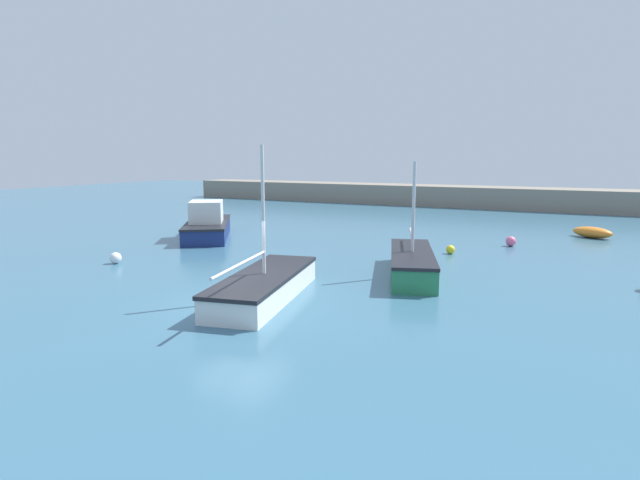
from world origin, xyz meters
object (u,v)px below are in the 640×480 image
at_px(sailboat_short_mast, 412,263).
at_px(mooring_buoy_yellow, 450,249).
at_px(dinghy_near_pier, 592,232).
at_px(sailboat_twin_hulled, 264,285).
at_px(mooring_buoy_pink, 511,241).
at_px(cabin_cruiser_white, 207,225).
at_px(mooring_buoy_white, 116,258).

xyz_separation_m(sailboat_short_mast, mooring_buoy_yellow, (0.42, 4.97, -0.28)).
relative_size(dinghy_near_pier, mooring_buoy_yellow, 5.72).
bearing_deg(mooring_buoy_yellow, sailboat_short_mast, -94.83).
bearing_deg(dinghy_near_pier, sailboat_short_mast, -89.33).
bearing_deg(sailboat_twin_hulled, dinghy_near_pier, -40.26).
bearing_deg(sailboat_short_mast, mooring_buoy_pink, 143.55).
height_order(sailboat_short_mast, mooring_buoy_pink, sailboat_short_mast).
height_order(cabin_cruiser_white, mooring_buoy_white, cabin_cruiser_white).
bearing_deg(sailboat_twin_hulled, mooring_buoy_pink, -36.23).
bearing_deg(cabin_cruiser_white, dinghy_near_pier, -97.60).
height_order(sailboat_twin_hulled, mooring_buoy_pink, sailboat_twin_hulled).
height_order(sailboat_short_mast, sailboat_twin_hulled, sailboat_twin_hulled).
bearing_deg(sailboat_twin_hulled, sailboat_short_mast, -44.86).
xyz_separation_m(cabin_cruiser_white, mooring_buoy_yellow, (13.17, 1.32, -0.52)).
distance_m(cabin_cruiser_white, mooring_buoy_pink, 16.19).
bearing_deg(sailboat_twin_hulled, mooring_buoy_yellow, -32.37).
bearing_deg(cabin_cruiser_white, mooring_buoy_pink, -107.14).
relative_size(mooring_buoy_white, mooring_buoy_yellow, 1.18).
relative_size(sailboat_short_mast, mooring_buoy_yellow, 14.66).
bearing_deg(mooring_buoy_pink, mooring_buoy_white, -140.85).
bearing_deg(cabin_cruiser_white, mooring_buoy_white, 153.16).
xyz_separation_m(cabin_cruiser_white, mooring_buoy_white, (0.90, -7.18, -0.48)).
bearing_deg(sailboat_short_mast, sailboat_twin_hulled, -51.10).
height_order(sailboat_short_mast, mooring_buoy_yellow, sailboat_short_mast).
bearing_deg(sailboat_short_mast, cabin_cruiser_white, -124.31).
relative_size(sailboat_twin_hulled, mooring_buoy_white, 13.81).
xyz_separation_m(sailboat_short_mast, mooring_buoy_white, (-11.85, -3.53, -0.24)).
xyz_separation_m(mooring_buoy_white, mooring_buoy_pink, (14.58, 11.87, 0.01)).
bearing_deg(mooring_buoy_yellow, mooring_buoy_white, -145.30).
relative_size(dinghy_near_pier, sailboat_short_mast, 0.39).
distance_m(sailboat_short_mast, mooring_buoy_yellow, 5.00).
xyz_separation_m(mooring_buoy_white, mooring_buoy_yellow, (12.27, 8.50, -0.04)).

